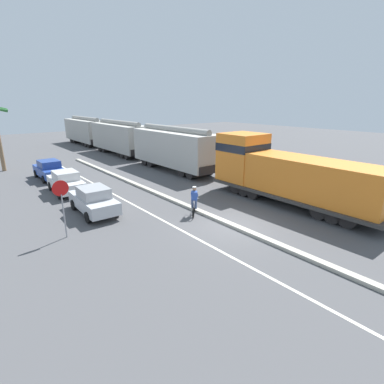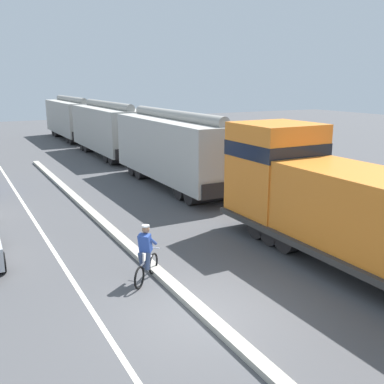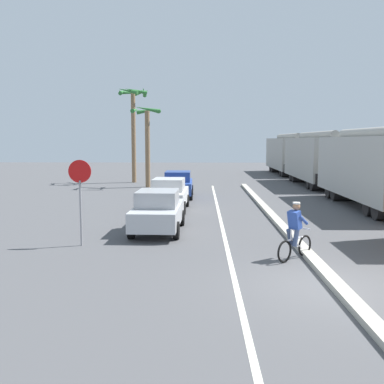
# 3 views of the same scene
# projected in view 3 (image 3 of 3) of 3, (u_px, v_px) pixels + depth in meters

# --- Properties ---
(ground_plane) EXTENTS (120.00, 120.00, 0.00)m
(ground_plane) POSITION_uv_depth(u_px,v_px,m) (335.00, 287.00, 10.85)
(ground_plane) COLOR #4C4C4F
(median_curb) EXTENTS (0.36, 36.00, 0.16)m
(median_curb) POSITION_uv_depth(u_px,v_px,m) (288.00, 233.00, 16.80)
(median_curb) COLOR #B2AD9E
(median_curb) RESTS_ON ground
(lane_stripe) EXTENTS (0.14, 36.00, 0.01)m
(lane_stripe) POSITION_uv_depth(u_px,v_px,m) (224.00, 234.00, 16.86)
(lane_stripe) COLOR silver
(lane_stripe) RESTS_ON ground
(hopper_car_lead) EXTENTS (2.90, 10.60, 4.18)m
(hopper_car_lead) POSITION_uv_depth(u_px,v_px,m) (372.00, 168.00, 23.34)
(hopper_car_lead) COLOR #AFACA5
(hopper_car_lead) RESTS_ON ground
(hopper_car_middle) EXTENTS (2.90, 10.60, 4.18)m
(hopper_car_middle) POSITION_uv_depth(u_px,v_px,m) (316.00, 159.00, 34.86)
(hopper_car_middle) COLOR #AAA79F
(hopper_car_middle) RESTS_ON ground
(hopper_car_trailing) EXTENTS (2.90, 10.60, 4.18)m
(hopper_car_trailing) POSITION_uv_depth(u_px,v_px,m) (287.00, 154.00, 46.38)
(hopper_car_trailing) COLOR #A9A79F
(hopper_car_trailing) RESTS_ON ground
(parked_car_silver) EXTENTS (1.93, 4.25, 1.62)m
(parked_car_silver) POSITION_uv_depth(u_px,v_px,m) (158.00, 211.00, 17.27)
(parked_car_silver) COLOR #B7BABF
(parked_car_silver) RESTS_ON ground
(parked_car_white) EXTENTS (1.94, 4.25, 1.62)m
(parked_car_white) POSITION_uv_depth(u_px,v_px,m) (169.00, 194.00, 22.57)
(parked_car_white) COLOR silver
(parked_car_white) RESTS_ON ground
(parked_car_blue) EXTENTS (1.86, 4.21, 1.62)m
(parked_car_blue) POSITION_uv_depth(u_px,v_px,m) (178.00, 184.00, 27.63)
(parked_car_blue) COLOR #28479E
(parked_car_blue) RESTS_ON ground
(cyclist) EXTENTS (1.26, 1.24, 1.71)m
(cyclist) POSITION_uv_depth(u_px,v_px,m) (295.00, 233.00, 13.23)
(cyclist) COLOR black
(cyclist) RESTS_ON ground
(stop_sign) EXTENTS (0.76, 0.08, 2.88)m
(stop_sign) POSITION_uv_depth(u_px,v_px,m) (80.00, 186.00, 14.86)
(stop_sign) COLOR gray
(stop_sign) RESTS_ON ground
(palm_tree_near) EXTENTS (2.29, 2.23, 6.05)m
(palm_tree_near) POSITION_uv_depth(u_px,v_px,m) (148.00, 130.00, 33.34)
(palm_tree_near) COLOR #846647
(palm_tree_near) RESTS_ON ground
(palm_tree_far) EXTENTS (2.62, 2.73, 7.82)m
(palm_tree_far) POSITION_uv_depth(u_px,v_px,m) (133.00, 113.00, 36.88)
(palm_tree_far) COLOR #846647
(palm_tree_far) RESTS_ON ground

